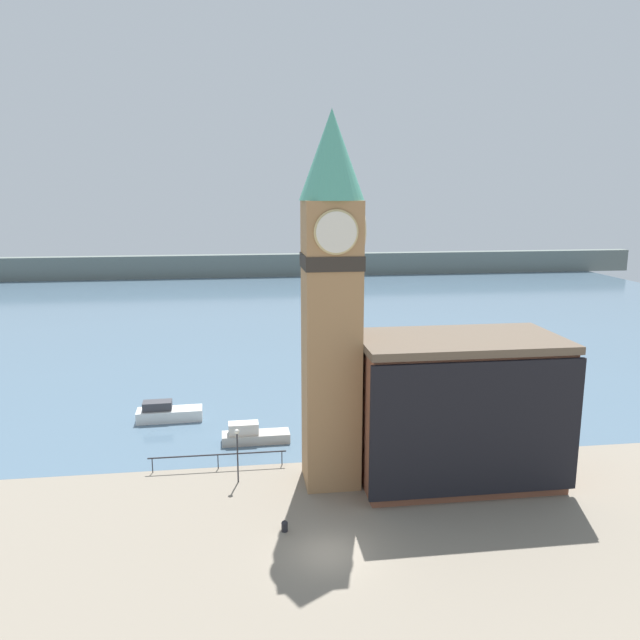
# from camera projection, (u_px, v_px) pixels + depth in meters

# --- Properties ---
(ground_plane) EXTENTS (160.00, 160.00, 0.00)m
(ground_plane) POSITION_uv_depth(u_px,v_px,m) (329.00, 553.00, 33.26)
(ground_plane) COLOR gray
(water) EXTENTS (160.00, 120.00, 0.00)m
(water) POSITION_uv_depth(u_px,v_px,m) (265.00, 309.00, 102.64)
(water) COLOR slate
(water) RESTS_ON ground_plane
(far_shoreline) EXTENTS (180.00, 3.00, 5.00)m
(far_shoreline) POSITION_uv_depth(u_px,v_px,m) (256.00, 265.00, 140.94)
(far_shoreline) COLOR slate
(far_shoreline) RESTS_ON water
(pier_railing) EXTENTS (9.49, 0.08, 1.09)m
(pier_railing) POSITION_uv_depth(u_px,v_px,m) (218.00, 456.00, 43.18)
(pier_railing) COLOR #232328
(pier_railing) RESTS_ON ground_plane
(clock_tower) EXTENTS (4.00, 4.00, 23.78)m
(clock_tower) POSITION_uv_depth(u_px,v_px,m) (331.00, 294.00, 39.07)
(clock_tower) COLOR #9E754C
(clock_tower) RESTS_ON ground_plane
(pier_building) EXTENTS (13.26, 7.29, 9.74)m
(pier_building) POSITION_uv_depth(u_px,v_px,m) (458.00, 409.00, 40.99)
(pier_building) COLOR brown
(pier_building) RESTS_ON ground_plane
(boat_near) EXTENTS (5.20, 1.71, 1.61)m
(boat_near) POSITION_uv_depth(u_px,v_px,m) (253.00, 435.00, 47.87)
(boat_near) COLOR #B7B2A8
(boat_near) RESTS_ON water
(boat_far) EXTENTS (5.46, 2.02, 1.71)m
(boat_far) POSITION_uv_depth(u_px,v_px,m) (167.00, 413.00, 52.45)
(boat_far) COLOR silver
(boat_far) RESTS_ON water
(mooring_bollard_near) EXTENTS (0.37, 0.37, 0.66)m
(mooring_bollard_near) POSITION_uv_depth(u_px,v_px,m) (285.00, 526.00, 35.33)
(mooring_bollard_near) COLOR black
(mooring_bollard_near) RESTS_ON ground_plane
(lamp_post) EXTENTS (0.32, 0.32, 3.72)m
(lamp_post) POSITION_uv_depth(u_px,v_px,m) (237.00, 445.00, 40.86)
(lamp_post) COLOR #2D2D33
(lamp_post) RESTS_ON ground_plane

